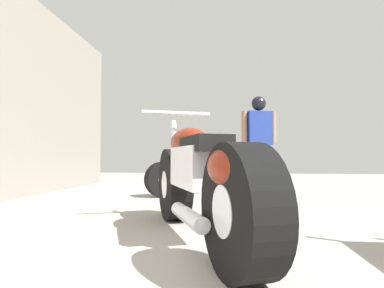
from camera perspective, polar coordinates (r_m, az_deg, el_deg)
name	(u,v)px	position (r m, az deg, el deg)	size (l,w,h in m)	color
ground_plane	(204,212)	(3.58, 2.11, -12.30)	(16.79, 16.79, 0.00)	#9E998E
motorcycle_maroon_cruiser	(199,180)	(2.32, 1.21, -6.50)	(1.09, 2.19, 1.06)	black
motorcycle_black_naked	(195,174)	(5.17, 0.48, -5.39)	(1.55, 1.14, 0.82)	black
mechanic_in_blue	(259,133)	(6.13, 12.05, 1.88)	(0.70, 0.37, 1.78)	#2D3851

